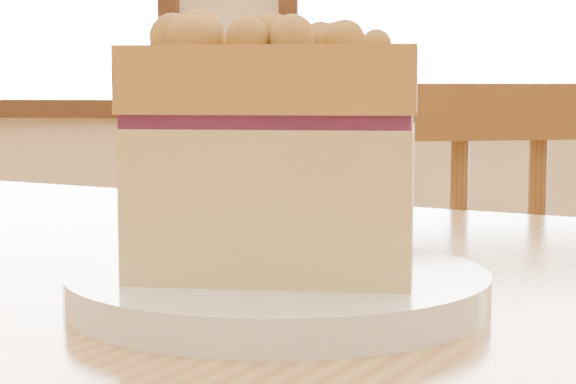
{
  "coord_description": "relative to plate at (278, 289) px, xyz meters",
  "views": [
    {
      "loc": [
        0.12,
        -0.17,
        0.85
      ],
      "look_at": [
        0.04,
        0.31,
        0.8
      ],
      "focal_mm": 62.0,
      "sensor_mm": 36.0,
      "label": 1
    }
  ],
  "objects": [
    {
      "name": "cake_slice",
      "position": [
        0.0,
        -0.0,
        0.07
      ],
      "size": [
        0.14,
        0.1,
        0.12
      ],
      "rotation": [
        0.0,
        0.0,
        0.03
      ],
      "color": "tan",
      "rests_on": "plate"
    },
    {
      "name": "plate",
      "position": [
        0.0,
        0.0,
        0.0
      ],
      "size": [
        0.2,
        0.2,
        0.02
      ],
      "color": "white",
      "rests_on": "cafe_table_main"
    }
  ]
}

